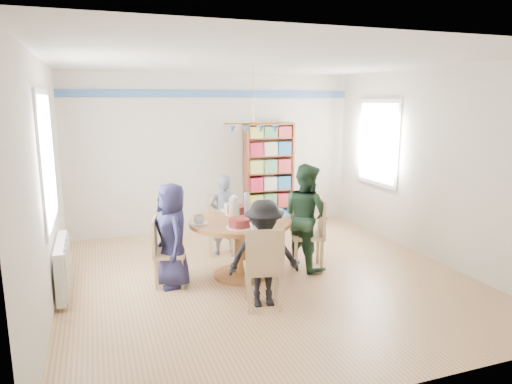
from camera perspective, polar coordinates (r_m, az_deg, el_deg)
name	(u,v)px	position (r m, az deg, el deg)	size (l,w,h in m)	color
ground	(266,278)	(5.97, 1.31, -10.65)	(5.00, 5.00, 0.00)	tan
room_shell	(227,144)	(6.30, -3.67, 5.97)	(5.00, 5.00, 5.00)	white
radiator	(63,266)	(5.80, -23.02, -8.56)	(0.12, 1.00, 0.60)	silver
dining_table	(240,235)	(5.85, -1.96, -5.35)	(1.30, 1.30, 0.75)	olive
chair_left	(163,249)	(5.70, -11.51, -6.96)	(0.45, 0.45, 0.85)	tan
chair_right	(314,230)	(6.20, 7.21, -4.75)	(0.53, 0.53, 0.96)	tan
chair_far	(221,221)	(6.82, -4.43, -3.62)	(0.46, 0.46, 0.87)	tan
chair_near	(264,265)	(4.96, 1.00, -9.05)	(0.49, 0.49, 0.92)	tan
person_left	(172,235)	(5.62, -10.43, -5.34)	(0.62, 0.41, 1.28)	#1C1B3D
person_right	(306,216)	(6.16, 6.26, -3.05)	(0.69, 0.54, 1.43)	#193321
person_far	(223,215)	(6.71, -4.09, -2.85)	(0.43, 0.28, 1.19)	gray
person_near	(264,253)	(5.02, 0.99, -7.68)	(0.77, 0.44, 1.20)	black
bookshelf	(269,176)	(8.16, 1.60, 2.01)	(0.88, 0.27, 1.86)	brown
tableware	(238,214)	(5.79, -2.32, -2.78)	(1.29, 1.29, 0.34)	white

